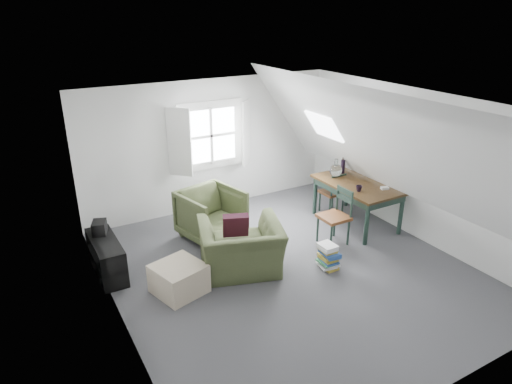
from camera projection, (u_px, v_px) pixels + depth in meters
floor at (289, 269)px, 6.92m from camera, size 5.50×5.50×0.00m
ceiling at (294, 106)px, 5.98m from camera, size 5.50×5.50×0.00m
wall_back at (210, 145)px, 8.66m from camera, size 5.00×0.00×5.00m
wall_front at (456, 292)px, 4.24m from camera, size 5.00×0.00×5.00m
wall_left at (112, 234)px, 5.30m from camera, size 0.00×5.50×5.50m
wall_right at (416, 165)px, 7.60m from camera, size 0.00×5.50×5.50m
slope_left at (186, 178)px, 5.54m from camera, size 3.19×5.50×4.48m
slope_right at (376, 143)px, 6.96m from camera, size 3.19×5.50×4.48m
dormer_window at (212, 136)px, 8.52m from camera, size 1.71×0.35×1.30m
skylight at (324, 126)px, 8.02m from camera, size 0.35×0.75×0.47m
armchair_near at (241, 270)px, 6.90m from camera, size 1.45×1.35×0.77m
armchair_far at (212, 237)px, 7.89m from camera, size 1.12×1.14×0.87m
throw_pillow at (236, 225)px, 6.76m from camera, size 0.44×0.35×0.40m
ottoman at (179, 279)px, 6.31m from camera, size 0.78×0.78×0.42m
dining_table at (357, 189)px, 8.14m from camera, size 0.95×1.58×0.79m
demijohn at (336, 170)px, 8.34m from camera, size 0.23×0.23×0.33m
vase_twigs at (343, 166)px, 8.53m from camera, size 0.08×0.09×0.63m
cup at (359, 191)px, 7.74m from camera, size 0.14×0.14×0.10m
paper_box at (385, 188)px, 7.82m from camera, size 0.15×0.12×0.04m
dining_chair_far at (333, 192)px, 8.66m from camera, size 0.38×0.38×0.82m
dining_chair_near at (336, 216)px, 7.53m from camera, size 0.45×0.45×0.95m
media_shelf at (107, 260)px, 6.71m from camera, size 0.36×1.08×0.55m
electronics_box at (100, 228)px, 6.79m from camera, size 0.27×0.32×0.21m
magazine_stack at (328, 256)px, 6.89m from camera, size 0.30×0.35×0.40m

